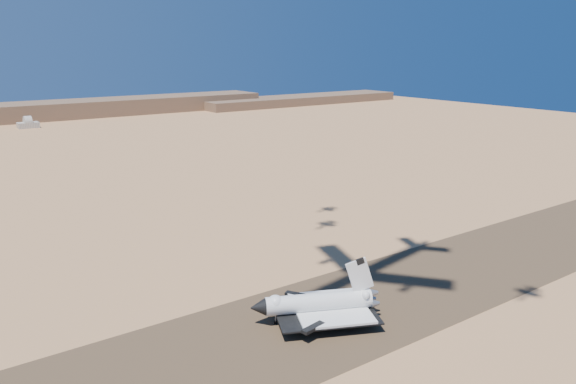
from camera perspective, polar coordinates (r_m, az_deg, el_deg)
ground at (r=156.34m, az=-3.10°, el=-14.92°), size 1200.00×1200.00×0.00m
runway at (r=156.33m, az=-3.10°, el=-14.91°), size 600.00×50.00×0.06m
ridgeline at (r=660.66m, az=-23.69°, el=7.33°), size 960.00×90.00×18.00m
shuttle at (r=164.64m, az=3.00°, el=-11.35°), size 38.09×32.61×18.56m
crew_a at (r=166.25m, az=7.06°, el=-12.73°), size 0.55×0.73×1.80m
crew_b at (r=169.57m, az=7.22°, el=-12.18°), size 0.52×0.85×1.71m
crew_c at (r=166.81m, az=7.73°, el=-12.64°), size 1.23×1.00×1.87m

